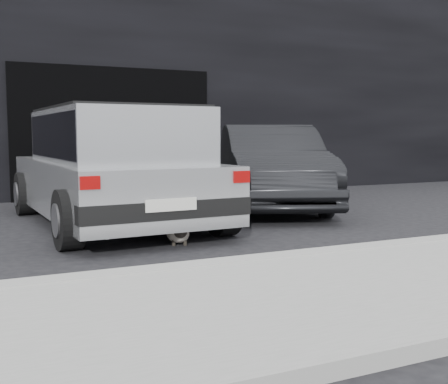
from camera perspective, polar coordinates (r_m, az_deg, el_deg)
name	(u,v)px	position (r m, az deg, el deg)	size (l,w,h in m)	color
ground	(118,232)	(7.49, -10.70, -3.97)	(80.00, 80.00, 0.00)	black
building_facade	(91,81)	(13.51, -13.32, 10.93)	(34.00, 4.00, 5.00)	black
garage_opening	(115,133)	(11.50, -11.06, 5.91)	(4.00, 0.10, 2.60)	black
curb	(289,259)	(5.51, 6.61, -6.82)	(18.00, 0.25, 0.12)	gray
sidewalk	(371,291)	(4.57, 14.73, -9.69)	(18.00, 2.20, 0.11)	gray
silver_hatchback	(113,162)	(7.96, -11.17, 3.04)	(2.35, 4.50, 1.63)	silver
second_car	(270,166)	(9.72, 4.72, 2.60)	(1.52, 4.36, 1.44)	black
cat_siamese	(178,233)	(6.55, -4.67, -4.21)	(0.39, 0.77, 0.27)	beige
cat_white	(120,222)	(7.09, -10.54, -2.99)	(0.81, 0.38, 0.38)	white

